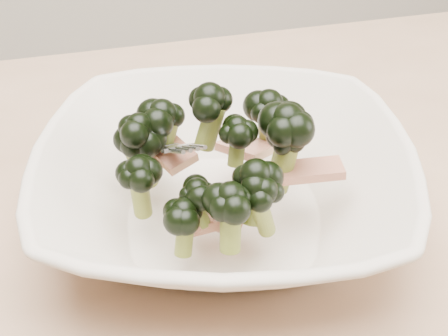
% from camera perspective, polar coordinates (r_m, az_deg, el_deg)
% --- Properties ---
extents(broccoli_dish, '(0.36, 0.36, 0.13)m').
position_cam_1_polar(broccoli_dish, '(0.49, -0.14, -0.97)').
color(broccoli_dish, beige).
rests_on(broccoli_dish, dining_table).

